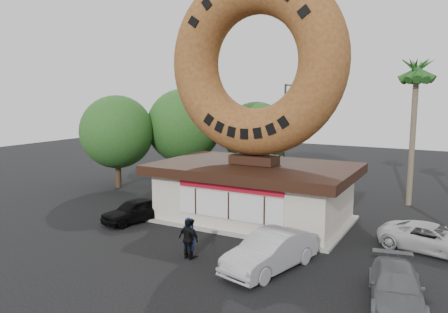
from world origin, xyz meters
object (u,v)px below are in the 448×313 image
person_center (190,237)px  giant_donut (255,62)px  car_black (134,210)px  person_right (188,239)px  donut_shop (254,190)px  car_grey (396,287)px  car_white (432,238)px  person_left (188,237)px  street_lamp (286,129)px  car_silver (271,251)px

person_center → giant_donut: bearing=-78.0°
car_black → person_center: bearing=-11.2°
person_right → donut_shop: bearing=-81.2°
car_grey → car_white: size_ratio=0.93×
donut_shop → person_left: donut_shop is taller
person_right → car_black: 6.68m
street_lamp → giant_donut: bearing=-79.5°
giant_donut → street_lamp: 11.12m
person_center → car_black: size_ratio=0.45×
person_left → car_white: bearing=-148.8°
street_lamp → car_silver: (5.50, -16.22, -3.69)m
street_lamp → car_white: size_ratio=1.72×
person_center → car_black: person_center is taller
street_lamp → car_white: bearing=-43.6°
person_left → car_silver: size_ratio=0.38×
street_lamp → car_grey: size_ratio=1.85×
person_left → car_silver: person_left is taller
car_white → person_left: bearing=133.0°
donut_shop → car_silver: (3.64, -6.20, -0.97)m
person_right → car_white: size_ratio=0.39×
car_silver → car_grey: bearing=6.8°
person_right → car_silver: size_ratio=0.38×
street_lamp → donut_shop: bearing=-79.5°
car_grey → donut_shop: bearing=129.8°
person_left → car_white: (9.51, 5.95, -0.28)m
person_center → car_silver: size_ratio=0.36×
giant_donut → person_right: (0.01, -6.87, -8.06)m
car_white → donut_shop: bearing=96.6°
street_lamp → person_left: (1.74, -16.68, -3.56)m
donut_shop → street_lamp: size_ratio=1.40×
person_right → car_grey: person_right is taller
donut_shop → person_left: size_ratio=6.07×
person_center → car_grey: (8.77, -0.38, -0.25)m
donut_shop → person_right: size_ratio=6.14×
donut_shop → giant_donut: giant_donut is taller
person_right → car_silver: bearing=-161.0°
street_lamp → car_silver: bearing=-71.3°
car_white → car_silver: bearing=144.6°
donut_shop → car_grey: 11.10m
person_left → person_right: bearing=121.7°
person_center → person_left: bearing=109.7°
giant_donut → person_left: (-0.11, -6.68, -8.05)m
person_left → car_white: size_ratio=0.40×
giant_donut → person_right: giant_donut is taller
giant_donut → car_black: 10.78m
car_silver → car_grey: size_ratio=1.12×
person_right → giant_donut: bearing=-81.2°
giant_donut → car_white: 12.58m
donut_shop → car_grey: bearing=-38.5°
giant_donut → car_black: size_ratio=2.68×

